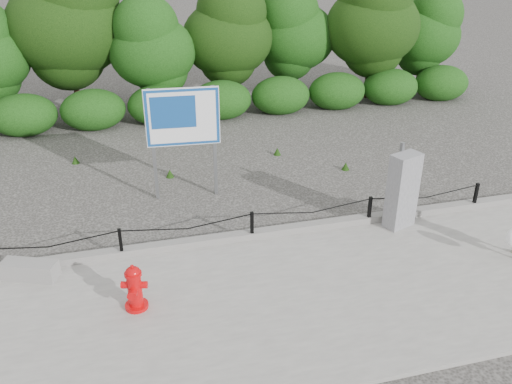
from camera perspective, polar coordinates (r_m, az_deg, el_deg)
The scene contains 9 objects.
ground at distance 10.76m, azimuth -0.43°, elevation -5.31°, with size 90.00×90.00×0.00m, color #2D2B28.
sidewalk at distance 9.16m, azimuth 2.77°, elevation -11.47°, with size 14.00×4.00×0.08m, color gray.
curb at distance 10.73m, azimuth -0.50°, elevation -4.50°, with size 14.00×0.22×0.14m, color slate.
chain_barrier at distance 10.53m, azimuth -0.43°, elevation -3.20°, with size 10.06×0.06×0.60m.
treeline at distance 18.24m, azimuth -8.26°, elevation 16.32°, with size 20.17×3.84×5.02m.
fire_hydrant at distance 8.95m, azimuth -12.67°, elevation -9.84°, with size 0.46×0.47×0.81m.
concrete_block at distance 10.34m, azimuth -22.71°, elevation -7.56°, with size 0.97×0.34×0.31m, color gray.
utility_cabinet at distance 11.21m, azimuth 15.15°, elevation 0.13°, with size 0.68×0.53×1.74m.
advertising_sign at distance 11.90m, azimuth -7.74°, elevation 7.31°, with size 1.60×0.24×2.57m.
Camera 1 is at (-2.27, -8.86, 5.67)m, focal length 38.00 mm.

